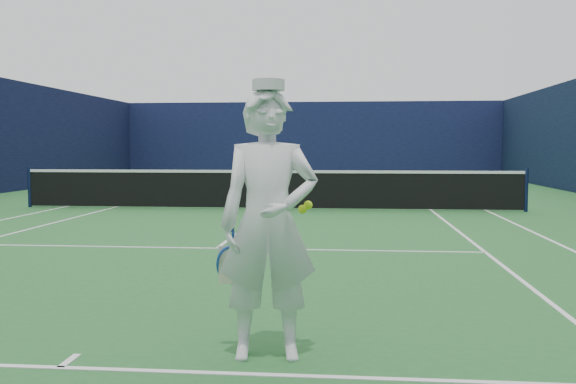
# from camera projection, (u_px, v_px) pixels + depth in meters

# --- Properties ---
(ground) EXTENTS (80.00, 80.00, 0.00)m
(ground) POSITION_uv_depth(u_px,v_px,m) (269.00, 209.00, 16.41)
(ground) COLOR #26642B
(ground) RESTS_ON ground
(court_markings) EXTENTS (11.03, 23.83, 0.01)m
(court_markings) POSITION_uv_depth(u_px,v_px,m) (269.00, 209.00, 16.41)
(court_markings) COLOR white
(court_markings) RESTS_ON ground
(windscreen_fence) EXTENTS (20.12, 36.12, 4.00)m
(windscreen_fence) POSITION_uv_depth(u_px,v_px,m) (268.00, 131.00, 16.27)
(windscreen_fence) COLOR #0F1437
(windscreen_fence) RESTS_ON ground
(tennis_net) EXTENTS (12.88, 0.09, 1.07)m
(tennis_net) POSITION_uv_depth(u_px,v_px,m) (269.00, 188.00, 16.37)
(tennis_net) COLOR #141E4C
(tennis_net) RESTS_ON ground
(tennis_player) EXTENTS (0.86, 0.58, 2.09)m
(tennis_player) POSITION_uv_depth(u_px,v_px,m) (269.00, 223.00, 4.80)
(tennis_player) COLOR white
(tennis_player) RESTS_ON ground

